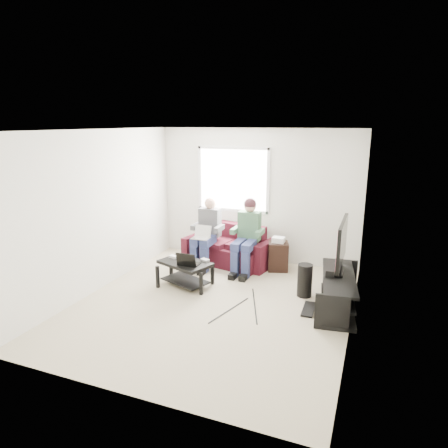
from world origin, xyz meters
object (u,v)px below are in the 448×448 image
Objects in this scene: tv_stand at (338,293)px; tv at (342,244)px; sofa at (231,249)px; end_table at (278,255)px; subwoofer at (305,280)px; coffee_table at (185,268)px.

tv reaches higher than tv_stand.
sofa is 1.12× the size of tv_stand.
sofa is 2.77× the size of end_table.
subwoofer is at bearing 157.84° from tv_stand.
subwoofer is (1.95, 0.32, -0.05)m from coffee_table.
coffee_table is 0.62× the size of tv_stand.
end_table is at bearing 137.41° from tv.
end_table is at bearing 45.92° from coffee_table.
end_table reaches higher than coffee_table.
subwoofer is at bearing -55.67° from end_table.
subwoofer is at bearing -31.79° from sofa.
tv_stand is 2.48× the size of end_table.
tv is at bearing -27.53° from sofa.
tv reaches higher than sofa.
subwoofer is 1.20m from end_table.
end_table is at bearing 124.33° from subwoofer.
tv is at bearing 4.78° from coffee_table.
tv reaches higher than coffee_table.
subwoofer is (1.62, -1.00, -0.02)m from sofa.
tv_stand is 1.44× the size of tv.
sofa is 1.37m from coffee_table.
sofa is 1.79× the size of coffee_table.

